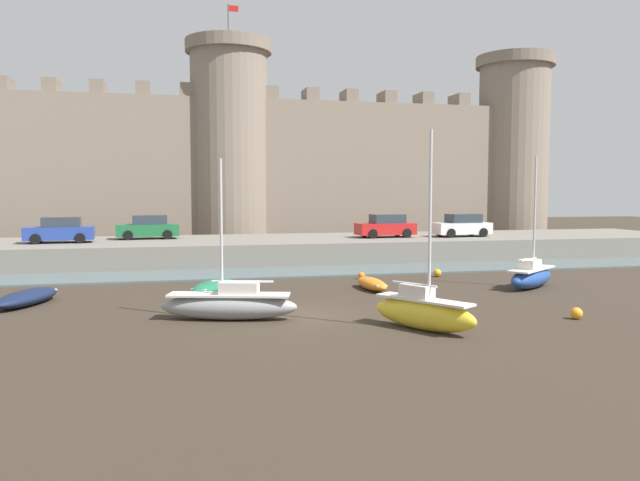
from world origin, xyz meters
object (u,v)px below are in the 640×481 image
Objects in this scene: mooring_buoy_mid_mud at (437,273)px; car_quay_centre_east at (386,226)px; rowboat_midflat_right at (214,287)px; rowboat_midflat_left at (372,283)px; car_quay_centre_west at (60,230)px; mooring_buoy_near_channel at (577,313)px; sailboat_near_channel_left at (531,276)px; sailboat_foreground_right at (230,304)px; car_quay_west at (462,226)px; rowboat_foreground_centre at (27,297)px; mooring_buoy_near_shore at (362,276)px; car_quay_east at (148,227)px; sailboat_midflat_centre at (423,311)px.

car_quay_centre_east reaches higher than mooring_buoy_mid_mud.
rowboat_midflat_right reaches higher than rowboat_midflat_left.
rowboat_midflat_right is 15.94m from car_quay_centre_west.
rowboat_midflat_left reaches higher than mooring_buoy_near_channel.
sailboat_foreground_right is (-14.86, -4.31, -0.01)m from sailboat_near_channel_left.
car_quay_west is at bearing 77.30° from sailboat_near_channel_left.
car_quay_centre_west is 1.00× the size of car_quay_centre_east.
rowboat_foreground_centre is at bearing 159.48° from mooring_buoy_near_channel.
car_quay_centre_east is (12.54, 19.09, 1.65)m from sailboat_foreground_right.
car_quay_west is at bearing 34.42° from rowboat_midflat_right.
mooring_buoy_near_channel is at bearing -45.80° from car_quay_centre_west.
rowboat_midflat_right is 8.55m from mooring_buoy_near_shore.
car_quay_east is (-16.08, 24.08, 2.01)m from mooring_buoy_near_channel.
car_quay_centre_west reaches higher than mooring_buoy_near_shore.
rowboat_midflat_right is 8.52× the size of mooring_buoy_mid_mud.
sailboat_near_channel_left reaches higher than car_quay_east.
car_quay_east reaches higher than mooring_buoy_mid_mud.
car_quay_centre_east is at bearing 74.13° from sailboat_midflat_centre.
sailboat_foreground_right is (7.88, -4.81, 0.25)m from rowboat_foreground_centre.
rowboat_foreground_centre is 17.13m from car_quay_east.
sailboat_midflat_centre is at bearing -139.25° from sailboat_near_channel_left.
sailboat_foreground_right is at bearing -163.84° from sailboat_near_channel_left.
sailboat_foreground_right is 1.39× the size of car_quay_centre_west.
car_quay_centre_east is at bearing 89.52° from mooring_buoy_near_channel.
rowboat_midflat_left is (-7.71, 1.16, -0.29)m from sailboat_near_channel_left.
mooring_buoy_mid_mud is 10.30m from car_quay_centre_east.
mooring_buoy_mid_mud is 0.10× the size of car_quay_west.
car_quay_west is at bearing -1.35° from car_quay_centre_west.
car_quay_centre_west is at bearing 148.89° from mooring_buoy_near_shore.
mooring_buoy_mid_mud is (4.89, 3.54, -0.09)m from rowboat_midflat_left.
rowboat_foreground_centre is 24.99m from car_quay_centre_east.
rowboat_midflat_right is 0.89× the size of car_quay_centre_east.
mooring_buoy_near_shore is at bearing 111.27° from mooring_buoy_near_channel.
rowboat_foreground_centre is at bearing -85.60° from car_quay_centre_west.
car_quay_centre_west is (-1.11, 14.37, 1.90)m from rowboat_foreground_centre.
rowboat_midflat_right is 15.33m from mooring_buoy_near_channel.
car_quay_west and car_quay_east have the same top height.
sailboat_foreground_right is 22.90m from car_quay_centre_east.
sailboat_near_channel_left is 7.80m from rowboat_midflat_left.
rowboat_midflat_left is 0.74× the size of car_quay_west.
car_quay_east is at bearing 142.01° from mooring_buoy_mid_mud.
rowboat_foreground_centre reaches higher than mooring_buoy_near_channel.
mooring_buoy_mid_mud is at bearing 35.88° from rowboat_midflat_left.
sailboat_midflat_centre is (-0.94, -8.61, 0.35)m from rowboat_midflat_left.
sailboat_midflat_centre is at bearing -26.84° from sailboat_foreground_right.
car_quay_centre_west is (-15.20, 22.33, 1.57)m from sailboat_midflat_centre.
rowboat_midflat_left is 7.13× the size of mooring_buoy_near_channel.
rowboat_foreground_centre is at bearing -168.12° from mooring_buoy_mid_mud.
sailboat_midflat_centre is 26.46m from car_quay_east.
mooring_buoy_near_shore is at bearing 15.31° from rowboat_foreground_centre.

